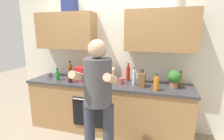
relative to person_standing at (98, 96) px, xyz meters
name	(u,v)px	position (x,y,z in m)	size (l,w,h in m)	color
ground_plane	(107,129)	(-0.17, 0.85, -0.99)	(12.00, 12.00, 0.00)	gray
back_wall_unit	(111,47)	(-0.17, 1.12, 0.50)	(4.00, 0.38, 2.50)	silver
counter	(107,106)	(-0.17, 0.85, -0.54)	(2.84, 0.67, 0.90)	#A37547
person_standing	(98,96)	(0.00, 0.00, 0.00)	(0.49, 0.45, 1.67)	#383D4C
bottle_juice	(156,84)	(0.67, 0.66, 0.02)	(0.08, 0.08, 0.26)	orange
bottle_soda	(58,75)	(-1.07, 0.74, 0.00)	(0.07, 0.07, 0.22)	#198C33
bottle_syrup	(70,71)	(-0.92, 0.94, 0.05)	(0.07, 0.07, 0.33)	#8C4C14
bottle_wine	(70,77)	(-0.77, 0.67, 0.02)	(0.07, 0.07, 0.26)	#471419
bottle_oil	(180,80)	(1.03, 1.02, 0.01)	(0.07, 0.07, 0.23)	olive
bottle_hotsauce	(128,73)	(0.16, 1.07, 0.05)	(0.07, 0.07, 0.32)	red
bottle_water	(134,78)	(0.30, 0.84, 0.03)	(0.06, 0.06, 0.29)	silver
cup_stoneware	(50,75)	(-1.36, 0.89, -0.05)	(0.09, 0.09, 0.08)	slate
cup_ceramic	(121,81)	(0.09, 0.83, -0.04)	(0.09, 0.09, 0.10)	#BF4C47
knife_block	(142,80)	(0.44, 0.79, 0.02)	(0.10, 0.14, 0.28)	brown
potted_herb	(174,78)	(0.93, 0.86, 0.07)	(0.20, 0.20, 0.28)	#9E6647
grocery_bag_crisps	(82,73)	(-0.65, 0.89, 0.03)	(0.19, 0.21, 0.24)	red
grocery_bag_bread	(108,75)	(-0.17, 0.95, 0.03)	(0.22, 0.19, 0.23)	tan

